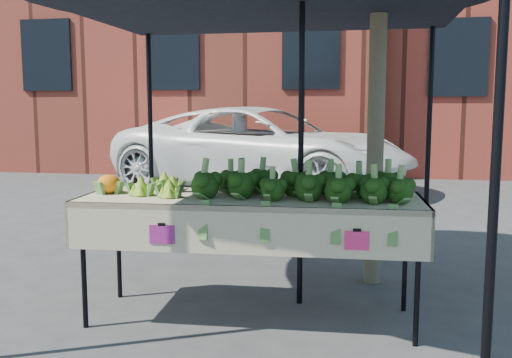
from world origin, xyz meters
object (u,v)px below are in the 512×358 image
table (251,258)px  canopy (258,128)px  vehicle (263,38)px  street_tree (378,39)px

table → canopy: size_ratio=0.77×
canopy → vehicle: 6.15m
canopy → street_tree: (0.92, 0.58, 0.72)m
vehicle → table: bearing=-155.1°
canopy → street_tree: size_ratio=0.76×
table → vehicle: vehicle is taller
street_tree → table: bearing=-129.7°
canopy → table: bearing=-85.2°
table → vehicle: (-1.04, 6.39, 2.32)m
canopy → street_tree: street_tree is taller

